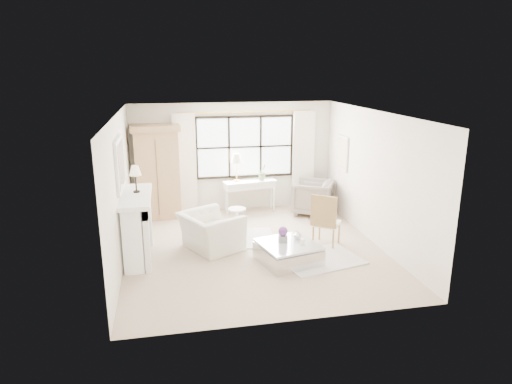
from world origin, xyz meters
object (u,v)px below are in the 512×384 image
coffee_table (288,253)px  armoire (157,171)px  club_armchair (211,231)px  console_table (250,196)px

coffee_table → armoire: bearing=113.1°
club_armchair → coffee_table: club_armchair is taller
club_armchair → armoire: bearing=-2.5°
console_table → coffee_table: size_ratio=1.12×
armoire → coffee_table: armoire is taller
armoire → console_table: size_ratio=1.65×
armoire → coffee_table: (2.36, -3.18, -0.96)m
coffee_table → console_table: bearing=78.8°
console_table → club_armchair: console_table is taller
armoire → club_armchair: (1.02, -2.25, -0.77)m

